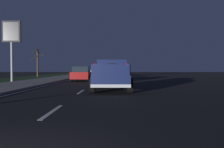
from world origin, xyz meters
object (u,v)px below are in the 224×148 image
Objects in this scene: sedan_white at (93,72)px; pickup_truck at (112,74)px; bare_tree_far at (37,62)px; sedan_red at (82,74)px; gas_price_sign at (12,36)px; sedan_black at (114,72)px; sedan_silver at (111,74)px.

pickup_truck is at bearing -172.29° from sedan_white.
sedan_white is 9.26m from bare_tree_far.
gas_price_sign is at bearing 95.76° from sedan_red.
sedan_black is 0.94× the size of bare_tree_far.
pickup_truck is 14.66m from gas_price_sign.
sedan_silver and sedan_black have the same top height.
sedan_white is 1.00× the size of sedan_red.
sedan_black is (26.97, -0.21, -0.20)m from pickup_truck.
sedan_white is 1.00× the size of sedan_silver.
bare_tree_far is at bearing 34.46° from sedan_red.
pickup_truck is 10.12m from sedan_silver.
bare_tree_far is at bearing 7.71° from gas_price_sign.
sedan_white is (26.21, 3.55, -0.20)m from pickup_truck.
sedan_white is at bearing 11.72° from sedan_silver.
pickup_truck is at bearing -133.01° from gas_price_sign.
bare_tree_far is at bearing 27.53° from pickup_truck.
sedan_red is at bearing -84.24° from gas_price_sign.
pickup_truck is at bearing -162.60° from sedan_red.
pickup_truck is at bearing 179.55° from sedan_black.
sedan_white is 0.71× the size of gas_price_sign.
sedan_red is 16.93m from sedan_black.
sedan_silver is at bearing -95.26° from sedan_red.
sedan_red and sedan_black have the same top height.
gas_price_sign is at bearing 46.99° from pickup_truck.
bare_tree_far is (-2.71, 8.70, 1.64)m from sedan_white.
pickup_truck is 1.23× the size of sedan_white.
sedan_red is (0.28, 3.05, 0.00)m from sedan_silver.
sedan_red is at bearing 84.74° from sedan_silver.
pickup_truck is 10.90m from sedan_red.
sedan_red is (-15.81, -0.29, 0.00)m from sedan_white.
pickup_truck reaches higher than sedan_red.
bare_tree_far is (-3.47, 12.46, 1.64)m from sedan_black.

